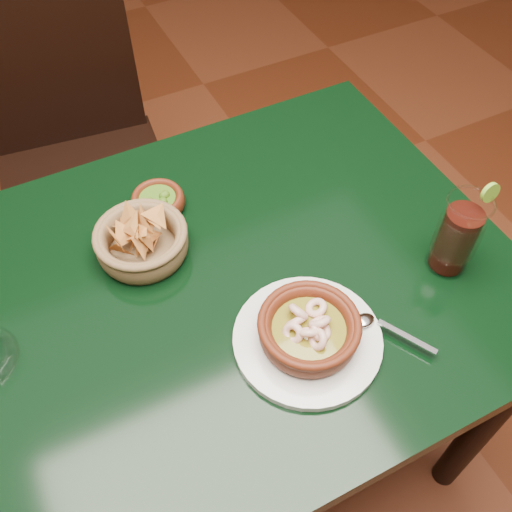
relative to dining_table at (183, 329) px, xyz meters
name	(u,v)px	position (x,y,z in m)	size (l,w,h in m)	color
ground	(207,452)	(0.00, 0.00, -0.65)	(7.00, 7.00, 0.00)	#471C0C
dining_table	(183,329)	(0.00, 0.00, 0.00)	(1.20, 0.80, 0.75)	black
dining_chair	(79,155)	(-0.03, 0.71, -0.13)	(0.48, 0.48, 0.94)	black
shrimp_plate	(309,332)	(0.16, -0.17, 0.13)	(0.29, 0.24, 0.08)	silver
chip_basket	(142,241)	(-0.02, 0.12, 0.13)	(0.20, 0.20, 0.12)	olive
guacamole_ramekin	(158,201)	(0.05, 0.21, 0.12)	(0.12, 0.12, 0.04)	#4A1A0C
cola_drink	(457,235)	(0.46, -0.15, 0.18)	(0.16, 0.16, 0.18)	white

